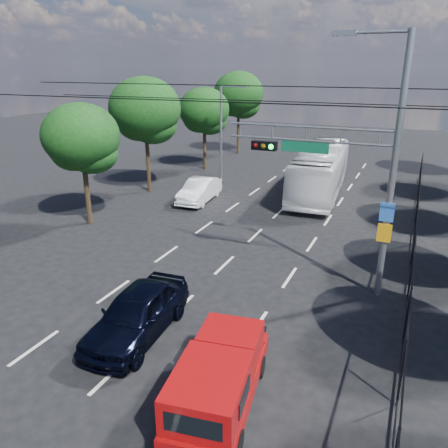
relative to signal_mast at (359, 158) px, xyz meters
The scene contains 14 objects.
ground 10.92m from the signal_mast, 123.48° to the right, with size 120.00×120.00×0.00m, color black.
lane_markings 9.56m from the signal_mast, 131.33° to the left, with size 6.12×38.00×0.01m.
signal_mast is the anchor object (origin of this frame).
streetlight_left 18.24m from the signal_mast, 129.66° to the left, with size 2.09×0.22×7.08m.
utility_wires 5.71m from the signal_mast, behind, with size 22.00×5.04×0.74m.
fence_right 6.37m from the signal_mast, 61.03° to the left, with size 0.06×34.03×2.00m.
tree_left_b 14.62m from the signal_mast, behind, with size 4.08×4.08×6.63m.
tree_left_c 17.57m from the signal_mast, 149.06° to the left, with size 4.80×4.80×7.80m.
tree_left_d 22.48m from the signal_mast, 130.73° to the left, with size 4.20×4.20×6.83m.
tree_left_e 29.12m from the signal_mast, 120.71° to the left, with size 4.92×4.92×7.99m.
red_pickup 9.21m from the signal_mast, 103.43° to the right, with size 2.37×4.88×1.75m.
navy_hatchback 9.41m from the signal_mast, 133.40° to the right, with size 1.91×4.74×1.62m, color black.
white_bus 14.53m from the signal_mast, 106.65° to the left, with size 2.74×11.72×3.26m, color silver.
white_van 14.37m from the signal_mast, 142.21° to the left, with size 1.56×4.48×1.48m, color white.
Camera 1 is at (7.19, -8.16, 8.34)m, focal length 35.00 mm.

